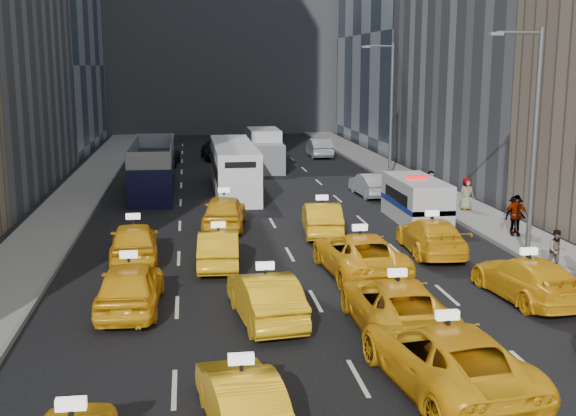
% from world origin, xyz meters
% --- Properties ---
extents(ground, '(160.00, 160.00, 0.00)m').
position_xyz_m(ground, '(0.00, 0.00, 0.00)').
color(ground, black).
rests_on(ground, ground).
extents(sidewalk_west, '(3.00, 90.00, 0.15)m').
position_xyz_m(sidewalk_west, '(-10.50, 25.00, 0.07)').
color(sidewalk_west, gray).
rests_on(sidewalk_west, ground).
extents(sidewalk_east, '(3.00, 90.00, 0.15)m').
position_xyz_m(sidewalk_east, '(10.50, 25.00, 0.07)').
color(sidewalk_east, gray).
rests_on(sidewalk_east, ground).
extents(curb_west, '(0.15, 90.00, 0.18)m').
position_xyz_m(curb_west, '(-9.05, 25.00, 0.09)').
color(curb_west, slate).
rests_on(curb_west, ground).
extents(curb_east, '(0.15, 90.00, 0.18)m').
position_xyz_m(curb_east, '(9.05, 25.00, 0.09)').
color(curb_east, slate).
rests_on(curb_east, ground).
extents(streetlight_near, '(2.15, 0.22, 9.00)m').
position_xyz_m(streetlight_near, '(9.18, 12.00, 4.92)').
color(streetlight_near, '#595B60').
rests_on(streetlight_near, ground).
extents(streetlight_far, '(2.15, 0.22, 9.00)m').
position_xyz_m(streetlight_far, '(9.18, 32.00, 4.92)').
color(streetlight_far, '#595B60').
rests_on(streetlight_far, ground).
extents(taxi_5, '(1.96, 4.21, 1.33)m').
position_xyz_m(taxi_5, '(-3.04, -0.06, 0.67)').
color(taxi_5, yellow).
rests_on(taxi_5, ground).
extents(taxi_6, '(3.32, 6.06, 1.61)m').
position_xyz_m(taxi_6, '(1.93, 1.20, 0.80)').
color(taxi_6, yellow).
rests_on(taxi_6, ground).
extents(taxi_8, '(2.09, 4.78, 1.60)m').
position_xyz_m(taxi_8, '(-5.94, 7.90, 0.80)').
color(taxi_8, yellow).
rests_on(taxi_8, ground).
extents(taxi_9, '(2.13, 4.71, 1.50)m').
position_xyz_m(taxi_9, '(-1.83, 6.39, 0.75)').
color(taxi_9, yellow).
rests_on(taxi_9, ground).
extents(taxi_10, '(2.59, 5.48, 1.51)m').
position_xyz_m(taxi_10, '(1.87, 5.10, 0.76)').
color(taxi_10, yellow).
rests_on(taxi_10, ground).
extents(taxi_11, '(2.46, 5.06, 1.42)m').
position_xyz_m(taxi_11, '(6.92, 7.21, 0.71)').
color(taxi_11, yellow).
rests_on(taxi_11, ground).
extents(taxi_12, '(2.05, 4.66, 1.56)m').
position_xyz_m(taxi_12, '(-6.22, 13.94, 0.78)').
color(taxi_12, yellow).
rests_on(taxi_12, ground).
extents(taxi_13, '(1.76, 4.41, 1.43)m').
position_xyz_m(taxi_13, '(-2.95, 12.60, 0.71)').
color(taxi_13, yellow).
rests_on(taxi_13, ground).
extents(taxi_14, '(2.88, 5.71, 1.55)m').
position_xyz_m(taxi_14, '(2.14, 10.84, 0.77)').
color(taxi_14, yellow).
rests_on(taxi_14, ground).
extents(taxi_15, '(2.36, 5.16, 1.46)m').
position_xyz_m(taxi_15, '(5.76, 13.35, 0.73)').
color(taxi_15, yellow).
rests_on(taxi_15, ground).
extents(taxi_16, '(2.49, 4.97, 1.62)m').
position_xyz_m(taxi_16, '(-2.39, 19.13, 0.81)').
color(taxi_16, yellow).
rests_on(taxi_16, ground).
extents(taxi_17, '(2.03, 4.68, 1.50)m').
position_xyz_m(taxi_17, '(1.94, 17.28, 0.75)').
color(taxi_17, yellow).
rests_on(taxi_17, ground).
extents(nypd_van, '(2.40, 5.49, 2.31)m').
position_xyz_m(nypd_van, '(7.05, 19.38, 1.04)').
color(nypd_van, silver).
rests_on(nypd_van, ground).
extents(double_decker, '(3.52, 10.71, 3.06)m').
position_xyz_m(double_decker, '(-6.11, 29.45, 1.51)').
color(double_decker, black).
rests_on(double_decker, ground).
extents(city_bus, '(2.79, 11.46, 2.94)m').
position_xyz_m(city_bus, '(-1.28, 29.16, 1.46)').
color(city_bus, white).
rests_on(city_bus, ground).
extents(box_truck, '(3.07, 6.68, 2.94)m').
position_xyz_m(box_truck, '(1.63, 38.32, 1.44)').
color(box_truck, silver).
rests_on(box_truck, ground).
extents(misc_car_0, '(1.74, 4.24, 1.37)m').
position_xyz_m(misc_car_0, '(6.57, 26.60, 0.68)').
color(misc_car_0, '#A8ACB0').
rests_on(misc_car_0, ground).
extents(misc_car_1, '(2.82, 5.48, 1.48)m').
position_xyz_m(misc_car_1, '(-5.99, 41.77, 0.74)').
color(misc_car_1, black).
rests_on(misc_car_1, ground).
extents(misc_car_2, '(2.29, 5.64, 1.64)m').
position_xyz_m(misc_car_2, '(2.28, 44.51, 0.82)').
color(misc_car_2, slate).
rests_on(misc_car_2, ground).
extents(misc_car_3, '(2.38, 5.04, 1.66)m').
position_xyz_m(misc_car_3, '(-1.79, 44.80, 0.83)').
color(misc_car_3, black).
rests_on(misc_car_3, ground).
extents(misc_car_4, '(1.77, 4.87, 1.60)m').
position_xyz_m(misc_car_4, '(6.92, 45.07, 0.80)').
color(misc_car_4, '#94969B').
rests_on(misc_car_4, ground).
extents(pedestrian_1, '(0.80, 0.52, 1.53)m').
position_xyz_m(pedestrian_1, '(9.34, 9.80, 0.92)').
color(pedestrian_1, gray).
rests_on(pedestrian_1, sidewalk_east).
extents(pedestrian_2, '(1.15, 0.62, 1.69)m').
position_xyz_m(pedestrian_2, '(10.52, 15.78, 0.99)').
color(pedestrian_2, gray).
rests_on(pedestrian_2, sidewalk_east).
extents(pedestrian_3, '(1.15, 0.68, 1.84)m').
position_xyz_m(pedestrian_3, '(10.30, 15.28, 1.07)').
color(pedestrian_3, gray).
rests_on(pedestrian_3, sidewalk_east).
extents(pedestrian_4, '(0.93, 0.64, 1.73)m').
position_xyz_m(pedestrian_4, '(10.33, 21.09, 1.02)').
color(pedestrian_4, gray).
rests_on(pedestrian_4, sidewalk_east).
extents(pedestrian_5, '(1.63, 0.90, 1.69)m').
position_xyz_m(pedestrian_5, '(9.37, 23.91, 1.00)').
color(pedestrian_5, gray).
rests_on(pedestrian_5, sidewalk_east).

